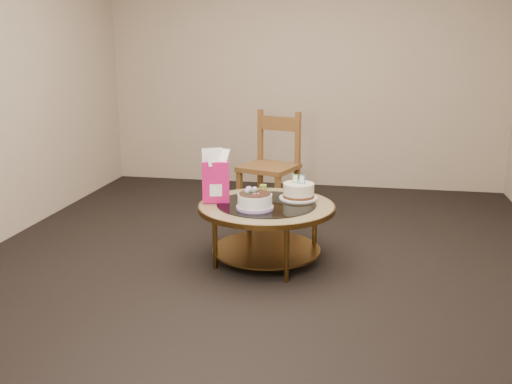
% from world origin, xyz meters
% --- Properties ---
extents(ground, '(5.00, 5.00, 0.00)m').
position_xyz_m(ground, '(0.00, 0.00, 0.00)').
color(ground, black).
rests_on(ground, ground).
extents(room_walls, '(4.52, 5.02, 2.61)m').
position_xyz_m(room_walls, '(0.00, 0.00, 1.54)').
color(room_walls, tan).
rests_on(room_walls, ground).
extents(coffee_table, '(1.02, 1.02, 0.46)m').
position_xyz_m(coffee_table, '(0.00, -0.00, 0.38)').
color(coffee_table, brown).
rests_on(coffee_table, ground).
extents(decorated_cake, '(0.27, 0.27, 0.16)m').
position_xyz_m(decorated_cake, '(-0.06, -0.15, 0.51)').
color(decorated_cake, '#AB8BC5').
rests_on(decorated_cake, coffee_table).
extents(cream_cake, '(0.29, 0.29, 0.19)m').
position_xyz_m(cream_cake, '(0.22, 0.19, 0.52)').
color(cream_cake, white).
rests_on(cream_cake, coffee_table).
extents(gift_bag, '(0.22, 0.18, 0.40)m').
position_xyz_m(gift_bag, '(-0.38, -0.01, 0.65)').
color(gift_bag, '#CC136E').
rests_on(gift_bag, coffee_table).
extents(pillar_candle, '(0.11, 0.11, 0.08)m').
position_xyz_m(pillar_candle, '(-0.07, 0.27, 0.49)').
color(pillar_candle, tan).
rests_on(pillar_candle, coffee_table).
extents(dining_chair, '(0.59, 0.59, 1.00)m').
position_xyz_m(dining_chair, '(-0.15, 1.12, 0.51)').
color(dining_chair, brown).
rests_on(dining_chair, ground).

